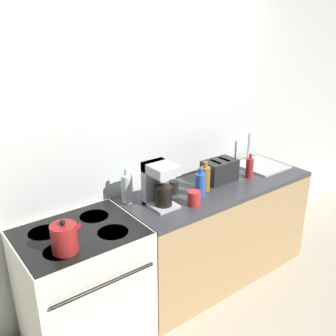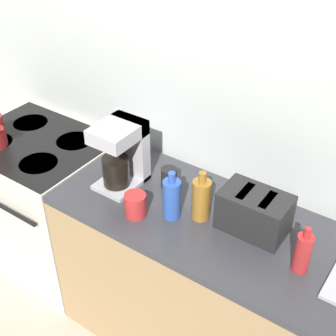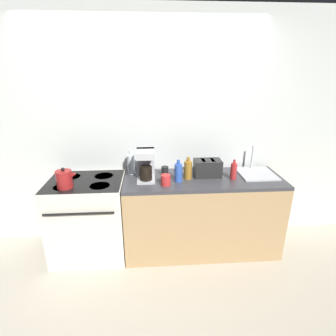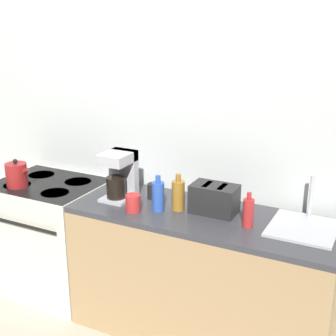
{
  "view_description": "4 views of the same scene",
  "coord_description": "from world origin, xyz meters",
  "px_view_note": "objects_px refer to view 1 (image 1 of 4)",
  "views": [
    {
      "loc": [
        -1.45,
        -1.69,
        2.14
      ],
      "look_at": [
        0.09,
        0.34,
        1.14
      ],
      "focal_mm": 40.0,
      "sensor_mm": 36.0,
      "label": 1
    },
    {
      "loc": [
        1.21,
        -1.07,
        2.26
      ],
      "look_at": [
        0.19,
        0.41,
        0.99
      ],
      "focal_mm": 50.0,
      "sensor_mm": 36.0,
      "label": 2
    },
    {
      "loc": [
        0.05,
        -2.26,
        1.96
      ],
      "look_at": [
        0.23,
        0.34,
        0.99
      ],
      "focal_mm": 28.0,
      "sensor_mm": 36.0,
      "label": 3
    },
    {
      "loc": [
        1.64,
        -2.2,
        2.07
      ],
      "look_at": [
        0.32,
        0.4,
        1.12
      ],
      "focal_mm": 50.0,
      "sensor_mm": 36.0,
      "label": 4
    }
  ],
  "objects_px": {
    "stove": "(84,287)",
    "cup_black": "(174,187)",
    "bottle_clear": "(127,188)",
    "toaster": "(220,171)",
    "kettle": "(64,238)",
    "bottle_red": "(250,168)",
    "coffee_maker": "(159,183)",
    "bottle_amber": "(205,178)",
    "cup_red": "(194,198)",
    "bottle_blue": "(200,185)"
  },
  "relations": [
    {
      "from": "stove",
      "to": "cup_black",
      "type": "xyz_separation_m",
      "value": [
        0.85,
        0.09,
        0.48
      ]
    },
    {
      "from": "coffee_maker",
      "to": "bottle_clear",
      "type": "height_order",
      "value": "coffee_maker"
    },
    {
      "from": "bottle_amber",
      "to": "bottle_blue",
      "type": "xyz_separation_m",
      "value": [
        -0.11,
        -0.07,
        -0.0
      ]
    },
    {
      "from": "stove",
      "to": "bottle_blue",
      "type": "xyz_separation_m",
      "value": [
        0.98,
        -0.08,
        0.53
      ]
    },
    {
      "from": "stove",
      "to": "bottle_amber",
      "type": "relative_size",
      "value": 3.67
    },
    {
      "from": "bottle_amber",
      "to": "bottle_blue",
      "type": "relative_size",
      "value": 1.03
    },
    {
      "from": "stove",
      "to": "coffee_maker",
      "type": "height_order",
      "value": "coffee_maker"
    },
    {
      "from": "coffee_maker",
      "to": "bottle_blue",
      "type": "bearing_deg",
      "value": -13.29
    },
    {
      "from": "kettle",
      "to": "coffee_maker",
      "type": "xyz_separation_m",
      "value": [
        0.79,
        0.16,
        0.08
      ]
    },
    {
      "from": "kettle",
      "to": "bottle_clear",
      "type": "distance_m",
      "value": 0.71
    },
    {
      "from": "coffee_maker",
      "to": "bottle_amber",
      "type": "relative_size",
      "value": 1.36
    },
    {
      "from": "kettle",
      "to": "stove",
      "type": "bearing_deg",
      "value": 45.81
    },
    {
      "from": "stove",
      "to": "toaster",
      "type": "distance_m",
      "value": 1.41
    },
    {
      "from": "toaster",
      "to": "coffee_maker",
      "type": "bearing_deg",
      "value": -175.76
    },
    {
      "from": "bottle_blue",
      "to": "bottle_amber",
      "type": "bearing_deg",
      "value": 31.35
    },
    {
      "from": "kettle",
      "to": "bottle_blue",
      "type": "xyz_separation_m",
      "value": [
        1.12,
        0.08,
        0.01
      ]
    },
    {
      "from": "bottle_clear",
      "to": "toaster",
      "type": "bearing_deg",
      "value": -8.66
    },
    {
      "from": "bottle_clear",
      "to": "cup_red",
      "type": "bearing_deg",
      "value": -43.14
    },
    {
      "from": "bottle_clear",
      "to": "cup_black",
      "type": "bearing_deg",
      "value": -13.6
    },
    {
      "from": "coffee_maker",
      "to": "bottle_red",
      "type": "bearing_deg",
      "value": -3.46
    },
    {
      "from": "bottle_blue",
      "to": "cup_red",
      "type": "distance_m",
      "value": 0.17
    },
    {
      "from": "bottle_blue",
      "to": "kettle",
      "type": "bearing_deg",
      "value": -176.06
    },
    {
      "from": "stove",
      "to": "toaster",
      "type": "bearing_deg",
      "value": 2.29
    },
    {
      "from": "kettle",
      "to": "bottle_red",
      "type": "distance_m",
      "value": 1.72
    },
    {
      "from": "bottle_blue",
      "to": "cup_red",
      "type": "height_order",
      "value": "bottle_blue"
    },
    {
      "from": "bottle_blue",
      "to": "bottle_clear",
      "type": "height_order",
      "value": "bottle_clear"
    },
    {
      "from": "coffee_maker",
      "to": "bottle_clear",
      "type": "xyz_separation_m",
      "value": [
        -0.16,
        0.18,
        -0.06
      ]
    },
    {
      "from": "cup_black",
      "to": "cup_red",
      "type": "bearing_deg",
      "value": -91.4
    },
    {
      "from": "toaster",
      "to": "stove",
      "type": "bearing_deg",
      "value": -177.71
    },
    {
      "from": "bottle_red",
      "to": "bottle_clear",
      "type": "bearing_deg",
      "value": 167.96
    },
    {
      "from": "toaster",
      "to": "bottle_amber",
      "type": "relative_size",
      "value": 1.2
    },
    {
      "from": "kettle",
      "to": "bottle_amber",
      "type": "bearing_deg",
      "value": 6.66
    },
    {
      "from": "coffee_maker",
      "to": "stove",
      "type": "bearing_deg",
      "value": -179.74
    },
    {
      "from": "toaster",
      "to": "cup_black",
      "type": "distance_m",
      "value": 0.46
    },
    {
      "from": "bottle_red",
      "to": "cup_red",
      "type": "relative_size",
      "value": 1.96
    },
    {
      "from": "stove",
      "to": "toaster",
      "type": "height_order",
      "value": "toaster"
    },
    {
      "from": "kettle",
      "to": "cup_black",
      "type": "xyz_separation_m",
      "value": [
        1.0,
        0.24,
        -0.04
      ]
    },
    {
      "from": "bottle_blue",
      "to": "bottle_red",
      "type": "distance_m",
      "value": 0.59
    },
    {
      "from": "cup_red",
      "to": "kettle",
      "type": "bearing_deg",
      "value": 179.56
    },
    {
      "from": "bottle_amber",
      "to": "bottle_red",
      "type": "height_order",
      "value": "bottle_amber"
    },
    {
      "from": "coffee_maker",
      "to": "bottle_clear",
      "type": "bearing_deg",
      "value": 133.02
    },
    {
      "from": "toaster",
      "to": "cup_red",
      "type": "bearing_deg",
      "value": -155.47
    },
    {
      "from": "bottle_blue",
      "to": "bottle_clear",
      "type": "relative_size",
      "value": 0.87
    },
    {
      "from": "bottle_amber",
      "to": "cup_red",
      "type": "relative_size",
      "value": 2.19
    },
    {
      "from": "coffee_maker",
      "to": "bottle_red",
      "type": "xyz_separation_m",
      "value": [
        0.92,
        -0.06,
        -0.08
      ]
    },
    {
      "from": "bottle_blue",
      "to": "bottle_clear",
      "type": "bearing_deg",
      "value": 152.91
    },
    {
      "from": "stove",
      "to": "kettle",
      "type": "bearing_deg",
      "value": -134.19
    },
    {
      "from": "stove",
      "to": "bottle_blue",
      "type": "relative_size",
      "value": 3.77
    },
    {
      "from": "bottle_red",
      "to": "bottle_clear",
      "type": "relative_size",
      "value": 0.8
    },
    {
      "from": "coffee_maker",
      "to": "cup_black",
      "type": "distance_m",
      "value": 0.25
    }
  ]
}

